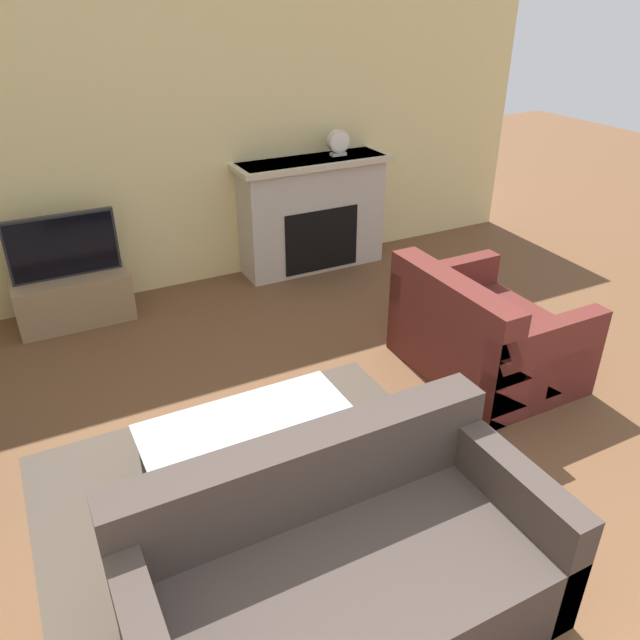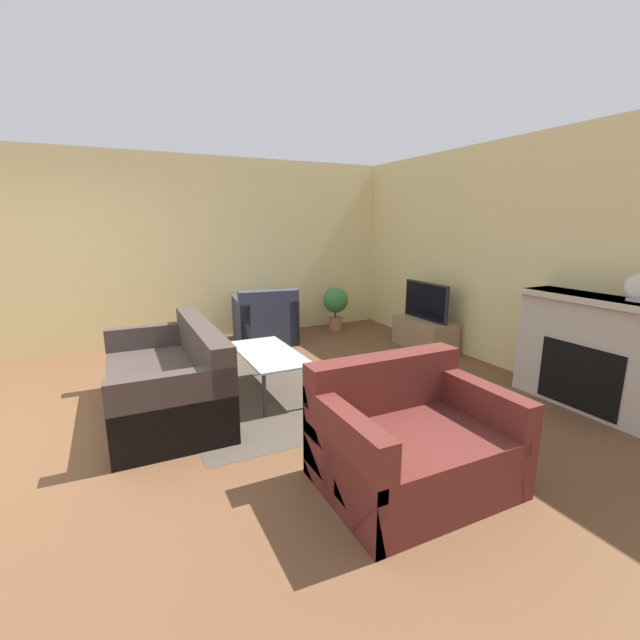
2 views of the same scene
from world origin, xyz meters
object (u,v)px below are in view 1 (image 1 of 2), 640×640
object	(u,v)px
couch_sectional	(341,576)
couch_loveseat	(483,337)
tv	(63,246)
mantel_clock	(338,142)
coffee_table	(248,429)

from	to	relation	value
couch_sectional	couch_loveseat	size ratio (longest dim) A/B	1.51
tv	mantel_clock	xyz separation A→B (m)	(2.59, 0.11, 0.54)
couch_loveseat	coffee_table	xyz separation A→B (m)	(-1.94, -0.33, 0.11)
tv	mantel_clock	bearing A→B (deg)	2.40
tv	couch_sectional	bearing A→B (deg)	-80.09
tv	mantel_clock	size ratio (longest dim) A/B	3.52
tv	couch_sectional	size ratio (longest dim) A/B	0.47
coffee_table	couch_sectional	bearing A→B (deg)	-88.30
couch_sectional	couch_loveseat	distance (m)	2.33
tv	couch_loveseat	xyz separation A→B (m)	(2.53, -2.20, -0.39)
couch_sectional	coffee_table	xyz separation A→B (m)	(-0.03, 1.00, 0.11)
couch_sectional	mantel_clock	bearing A→B (deg)	61.48
tv	couch_loveseat	size ratio (longest dim) A/B	0.71
mantel_clock	coffee_table	bearing A→B (deg)	-127.27
couch_sectional	mantel_clock	xyz separation A→B (m)	(1.97, 3.63, 0.93)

